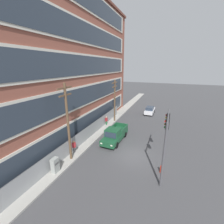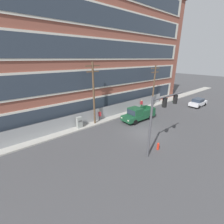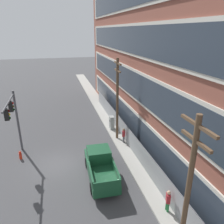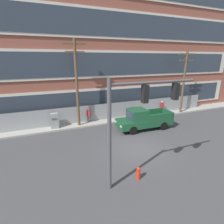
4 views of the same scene
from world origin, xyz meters
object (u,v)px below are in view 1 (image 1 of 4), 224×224
traffic_signal_mast (166,136)px  pedestrian_by_fence (106,120)px  utility_pole_midblock (115,99)px  electrical_cabinet (55,166)px  utility_pole_near_corner (68,121)px  pedestrian_near_cabinet (74,146)px  sedan_white (150,110)px  fire_hydrant (161,169)px  pickup_truck_dark_green (115,135)px

traffic_signal_mast → pedestrian_by_fence: bearing=46.4°
utility_pole_midblock → electrical_cabinet: bearing=178.7°
utility_pole_near_corner → electrical_cabinet: bearing=178.8°
traffic_signal_mast → pedestrian_near_cabinet: (0.03, 9.93, -3.19)m
utility_pole_near_corner → utility_pole_midblock: bearing=-1.3°
utility_pole_midblock → sedan_white: bearing=-37.0°
sedan_white → pedestrian_near_cabinet: size_ratio=2.60×
traffic_signal_mast → pedestrian_by_fence: size_ratio=3.49×
pedestrian_near_cabinet → pedestrian_by_fence: (9.34, -0.08, 0.00)m
fire_hydrant → traffic_signal_mast: bearing=-167.7°
electrical_cabinet → utility_pole_midblock: bearing=-1.3°
utility_pole_near_corner → pedestrian_near_cabinet: utility_pole_near_corner is taller
electrical_cabinet → pedestrian_near_cabinet: size_ratio=0.98×
utility_pole_midblock → pedestrian_near_cabinet: utility_pole_midblock is taller
utility_pole_near_corner → utility_pole_midblock: (12.97, -0.29, -0.35)m
pedestrian_by_fence → fire_hydrant: size_ratio=2.17×
traffic_signal_mast → pedestrian_by_fence: 13.96m
traffic_signal_mast → utility_pole_midblock: (11.86, 9.26, 0.13)m
sedan_white → pedestrian_by_fence: (-9.71, 6.03, 0.18)m
pickup_truck_dark_green → sedan_white: (14.45, -2.72, -0.18)m
pedestrian_by_fence → fire_hydrant: 13.29m
traffic_signal_mast → pickup_truck_dark_green: size_ratio=1.05×
pickup_truck_dark_green → pedestrian_by_fence: pickup_truck_dark_green is taller
pickup_truck_dark_green → sedan_white: bearing=-10.7°
pickup_truck_dark_green → sedan_white: pickup_truck_dark_green is taller
traffic_signal_mast → pedestrian_near_cabinet: size_ratio=3.49×
electrical_cabinet → pedestrian_near_cabinet: bearing=5.3°
sedan_white → traffic_signal_mast: bearing=-168.7°
traffic_signal_mast → pickup_truck_dark_green: traffic_signal_mast is taller
pickup_truck_dark_green → traffic_signal_mast: bearing=-125.2°
utility_pole_midblock → pedestrian_near_cabinet: 12.31m
traffic_signal_mast → pedestrian_by_fence: traffic_signal_mast is taller
utility_pole_midblock → fire_hydrant: 15.21m
traffic_signal_mast → utility_pole_near_corner: 9.63m
fire_hydrant → pedestrian_by_fence: bearing=47.4°
pedestrian_near_cabinet → pickup_truck_dark_green: bearing=-36.5°
electrical_cabinet → sedan_white: bearing=-14.4°
pickup_truck_dark_green → utility_pole_near_corner: bearing=152.3°
utility_pole_near_corner → electrical_cabinet: size_ratio=5.12×
pickup_truck_dark_green → pedestrian_near_cabinet: (-4.59, 3.39, 0.00)m
fire_hydrant → electrical_cabinet: bearing=112.2°
pickup_truck_dark_green → sedan_white: size_ratio=1.28×
pickup_truck_dark_green → utility_pole_near_corner: size_ratio=0.66×
fire_hydrant → utility_pole_midblock: bearing=38.6°
sedan_white → electrical_cabinet: (-22.58, 5.78, 0.03)m
traffic_signal_mast → utility_pole_midblock: size_ratio=0.76×
traffic_signal_mast → fire_hydrant: traffic_signal_mast is taller
utility_pole_midblock → electrical_cabinet: utility_pole_midblock is taller
utility_pole_near_corner → pedestrian_near_cabinet: (1.14, 0.38, -3.67)m
traffic_signal_mast → pedestrian_near_cabinet: traffic_signal_mast is taller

